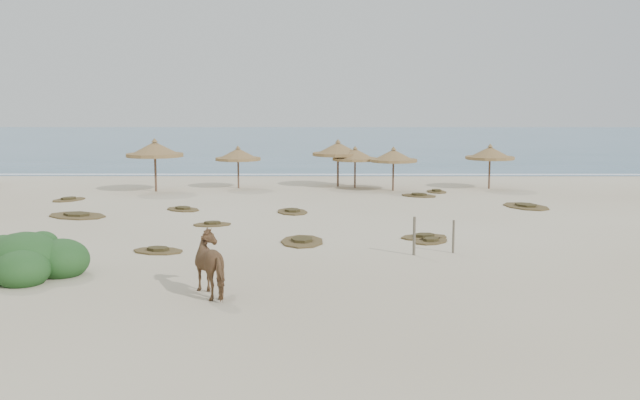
% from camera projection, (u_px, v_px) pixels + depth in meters
% --- Properties ---
extents(ground, '(160.00, 160.00, 0.00)m').
position_uv_depth(ground, '(258.00, 248.00, 25.31)').
color(ground, beige).
rests_on(ground, ground).
extents(ocean, '(200.00, 100.00, 0.01)m').
position_uv_depth(ocean, '(306.00, 139.00, 99.61)').
color(ocean, '#275976').
rests_on(ocean, ground).
extents(foam_line, '(70.00, 0.60, 0.01)m').
position_uv_depth(foam_line, '(290.00, 175.00, 51.07)').
color(foam_line, white).
rests_on(foam_line, ground).
extents(palapa_1, '(3.90, 3.90, 3.10)m').
position_uv_depth(palapa_1, '(155.00, 150.00, 41.18)').
color(palapa_1, brown).
rests_on(palapa_1, ground).
extents(palapa_2, '(3.52, 3.52, 2.59)m').
position_uv_depth(palapa_2, '(238.00, 155.00, 42.86)').
color(palapa_2, brown).
rests_on(palapa_2, ground).
extents(palapa_3, '(3.95, 3.95, 2.93)m').
position_uv_depth(palapa_3, '(338.00, 150.00, 43.55)').
color(palapa_3, brown).
rests_on(palapa_3, ground).
extents(palapa_4, '(3.38, 3.38, 2.55)m').
position_uv_depth(palapa_4, '(355.00, 155.00, 42.93)').
color(palapa_4, brown).
rests_on(palapa_4, ground).
extents(palapa_5, '(3.45, 3.45, 2.60)m').
position_uv_depth(palapa_5, '(393.00, 156.00, 41.59)').
color(palapa_5, brown).
rests_on(palapa_5, ground).
extents(palapa_6, '(2.95, 2.95, 2.71)m').
position_uv_depth(palapa_6, '(490.00, 154.00, 42.55)').
color(palapa_6, brown).
rests_on(palapa_6, ground).
extents(horse, '(1.82, 2.20, 1.70)m').
position_uv_depth(horse, '(215.00, 264.00, 19.09)').
color(horse, brown).
rests_on(horse, ground).
extents(fence_post_near, '(0.12, 0.12, 1.32)m').
position_uv_depth(fence_post_near, '(414.00, 236.00, 24.09)').
color(fence_post_near, '#6D6652').
rests_on(fence_post_near, ground).
extents(fence_post_far, '(0.10, 0.10, 1.15)m').
position_uv_depth(fence_post_far, '(453.00, 237.00, 24.44)').
color(fence_post_far, '#6D6652').
rests_on(fence_post_far, ground).
extents(bush, '(3.51, 3.09, 1.57)m').
position_uv_depth(bush, '(27.00, 260.00, 21.07)').
color(bush, '#275524').
rests_on(bush, ground).
extents(scrub_1, '(3.60, 3.19, 0.16)m').
position_uv_depth(scrub_1, '(77.00, 215.00, 32.38)').
color(scrub_1, brown).
rests_on(scrub_1, ground).
extents(scrub_2, '(1.78, 1.34, 0.16)m').
position_uv_depth(scrub_2, '(212.00, 224.00, 30.05)').
color(scrub_2, brown).
rests_on(scrub_2, ground).
extents(scrub_3, '(1.90, 2.43, 0.16)m').
position_uv_depth(scrub_3, '(292.00, 211.00, 33.56)').
color(scrub_3, brown).
rests_on(scrub_3, ground).
extents(scrub_4, '(2.13, 1.70, 0.16)m').
position_uv_depth(scrub_4, '(424.00, 237.00, 27.22)').
color(scrub_4, brown).
rests_on(scrub_4, ground).
extents(scrub_5, '(2.70, 3.31, 0.16)m').
position_uv_depth(scrub_5, '(526.00, 206.00, 35.26)').
color(scrub_5, brown).
rests_on(scrub_5, ground).
extents(scrub_6, '(2.07, 2.35, 0.16)m').
position_uv_depth(scrub_6, '(69.00, 199.00, 37.71)').
color(scrub_6, brown).
rests_on(scrub_6, ground).
extents(scrub_7, '(2.40, 2.16, 0.16)m').
position_uv_depth(scrub_7, '(419.00, 195.00, 39.35)').
color(scrub_7, brown).
rests_on(scrub_7, ground).
extents(scrub_9, '(1.66, 2.49, 0.16)m').
position_uv_depth(scrub_9, '(302.00, 241.00, 26.38)').
color(scrub_9, brown).
rests_on(scrub_9, ground).
extents(scrub_10, '(1.36, 1.81, 0.16)m').
position_uv_depth(scrub_10, '(436.00, 191.00, 41.13)').
color(scrub_10, brown).
rests_on(scrub_10, ground).
extents(scrub_11, '(2.08, 1.63, 0.16)m').
position_uv_depth(scrub_11, '(158.00, 250.00, 24.70)').
color(scrub_11, brown).
rests_on(scrub_11, ground).
extents(scrub_12, '(1.81, 1.81, 0.16)m').
position_uv_depth(scrub_12, '(431.00, 241.00, 26.40)').
color(scrub_12, brown).
rests_on(scrub_12, ground).
extents(scrub_13, '(2.28, 2.22, 0.16)m').
position_uv_depth(scrub_13, '(183.00, 209.00, 34.30)').
color(scrub_13, brown).
rests_on(scrub_13, ground).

